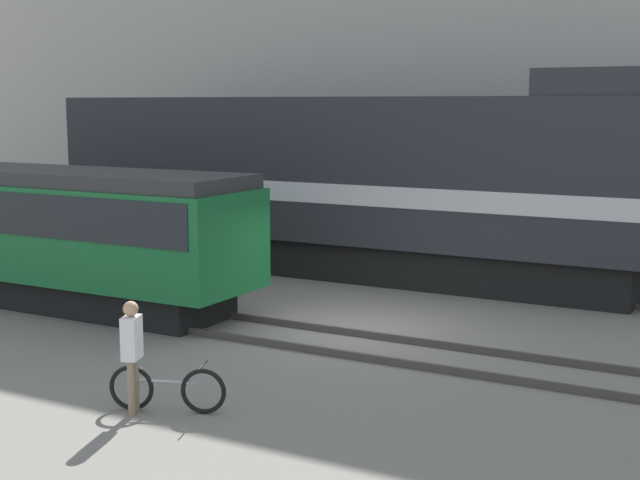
# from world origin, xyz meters

# --- Properties ---
(ground_plane) EXTENTS (120.00, 120.00, 0.00)m
(ground_plane) POSITION_xyz_m (0.00, 0.00, 0.00)
(ground_plane) COLOR gray
(track_near) EXTENTS (60.00, 1.50, 0.14)m
(track_near) POSITION_xyz_m (0.00, -1.24, 0.07)
(track_near) COLOR #47423D
(track_near) RESTS_ON ground
(track_far) EXTENTS (60.00, 1.51, 0.14)m
(track_far) POSITION_xyz_m (0.00, 5.22, 0.07)
(track_far) COLOR #47423D
(track_far) RESTS_ON ground
(building_backdrop) EXTENTS (49.54, 6.00, 14.47)m
(building_backdrop) POSITION_xyz_m (0.00, 12.59, 7.23)
(building_backdrop) COLOR #B7B2A8
(building_backdrop) RESTS_ON ground
(freight_locomotive) EXTENTS (16.64, 3.04, 5.26)m
(freight_locomotive) POSITION_xyz_m (-2.87, 5.22, 2.46)
(freight_locomotive) COLOR black
(freight_locomotive) RESTS_ON ground
(streetcar) EXTENTS (11.31, 2.54, 3.06)m
(streetcar) POSITION_xyz_m (-7.66, -1.24, 1.75)
(streetcar) COLOR black
(streetcar) RESTS_ON ground
(bicycle) EXTENTS (1.69, 0.75, 0.75)m
(bicycle) POSITION_xyz_m (-0.22, -5.70, 0.35)
(bicycle) COLOR black
(bicycle) RESTS_ON ground
(person) EXTENTS (0.33, 0.41, 1.69)m
(person) POSITION_xyz_m (-0.61, -5.99, 1.02)
(person) COLOR #8C7A5B
(person) RESTS_ON ground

